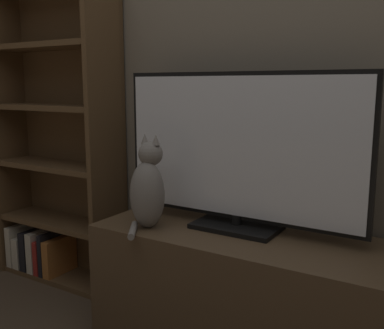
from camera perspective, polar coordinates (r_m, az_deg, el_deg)
wall_back at (r=2.08m, az=10.48°, el=14.17°), size 4.80×0.05×2.60m
tv_stand at (r=2.01m, az=6.29°, el=-15.96°), size 1.28×0.50×0.53m
tv at (r=1.90m, az=5.89°, el=1.54°), size 1.10×0.22×0.67m
cat at (r=1.95m, az=-5.59°, el=-3.09°), size 0.16×0.26×0.41m
bookshelf at (r=2.74m, az=-16.55°, el=1.63°), size 0.82×0.28×1.71m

